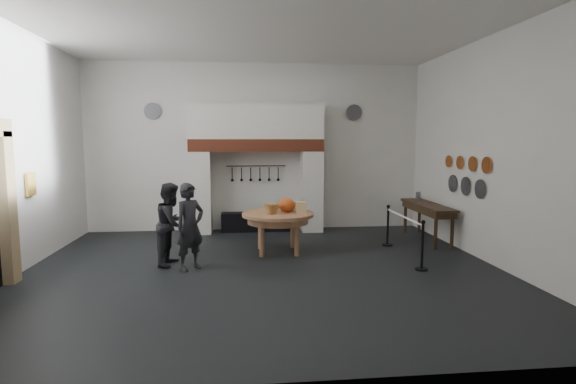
{
  "coord_description": "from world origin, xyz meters",
  "views": [
    {
      "loc": [
        -0.42,
        -8.27,
        2.45
      ],
      "look_at": [
        0.58,
        1.14,
        1.35
      ],
      "focal_mm": 28.0,
      "sensor_mm": 36.0,
      "label": 1
    }
  ],
  "objects": [
    {
      "name": "floor",
      "position": [
        0.0,
        0.0,
        0.0
      ],
      "size": [
        9.0,
        8.0,
        0.02
      ],
      "primitive_type": "cube",
      "color": "black",
      "rests_on": "ground"
    },
    {
      "name": "ceiling",
      "position": [
        0.0,
        0.0,
        4.5
      ],
      "size": [
        9.0,
        8.0,
        0.02
      ],
      "primitive_type": "cube",
      "color": "silver",
      "rests_on": "wall_back"
    },
    {
      "name": "wall_back",
      "position": [
        0.0,
        4.0,
        2.25
      ],
      "size": [
        9.0,
        0.02,
        4.5
      ],
      "primitive_type": "cube",
      "color": "silver",
      "rests_on": "floor"
    },
    {
      "name": "wall_front",
      "position": [
        0.0,
        -4.0,
        2.25
      ],
      "size": [
        9.0,
        0.02,
        4.5
      ],
      "primitive_type": "cube",
      "color": "silver",
      "rests_on": "floor"
    },
    {
      "name": "wall_left",
      "position": [
        -4.5,
        0.0,
        2.25
      ],
      "size": [
        0.02,
        8.0,
        4.5
      ],
      "primitive_type": "cube",
      "color": "silver",
      "rests_on": "floor"
    },
    {
      "name": "wall_right",
      "position": [
        4.5,
        0.0,
        2.25
      ],
      "size": [
        0.02,
        8.0,
        4.5
      ],
      "primitive_type": "cube",
      "color": "silver",
      "rests_on": "floor"
    },
    {
      "name": "chimney_pier_left",
      "position": [
        -1.48,
        3.65,
        1.07
      ],
      "size": [
        0.55,
        0.7,
        2.15
      ],
      "primitive_type": "cube",
      "color": "silver",
      "rests_on": "floor"
    },
    {
      "name": "chimney_pier_right",
      "position": [
        1.48,
        3.65,
        1.07
      ],
      "size": [
        0.55,
        0.7,
        2.15
      ],
      "primitive_type": "cube",
      "color": "silver",
      "rests_on": "floor"
    },
    {
      "name": "hearth_brick_band",
      "position": [
        0.0,
        3.65,
        2.31
      ],
      "size": [
        3.5,
        0.72,
        0.32
      ],
      "primitive_type": "cube",
      "color": "#9E442B",
      "rests_on": "chimney_pier_left"
    },
    {
      "name": "chimney_hood",
      "position": [
        0.0,
        3.65,
        2.92
      ],
      "size": [
        3.5,
        0.7,
        0.9
      ],
      "primitive_type": "cube",
      "color": "silver",
      "rests_on": "hearth_brick_band"
    },
    {
      "name": "iron_range",
      "position": [
        0.0,
        3.72,
        0.25
      ],
      "size": [
        1.9,
        0.45,
        0.5
      ],
      "primitive_type": "cube",
      "color": "black",
      "rests_on": "floor"
    },
    {
      "name": "utensil_rail",
      "position": [
        0.0,
        3.92,
        1.75
      ],
      "size": [
        1.6,
        0.02,
        0.02
      ],
      "primitive_type": "cylinder",
      "rotation": [
        0.0,
        1.57,
        0.0
      ],
      "color": "black",
      "rests_on": "wall_back"
    },
    {
      "name": "door_jamb_far",
      "position": [
        -4.38,
        -0.3,
        1.3
      ],
      "size": [
        0.22,
        0.3,
        2.6
      ],
      "primitive_type": "cube",
      "color": "tan",
      "rests_on": "floor"
    },
    {
      "name": "wall_plaque",
      "position": [
        -4.45,
        0.8,
        1.6
      ],
      "size": [
        0.05,
        0.34,
        0.44
      ],
      "primitive_type": "cube",
      "color": "gold",
      "rests_on": "wall_left"
    },
    {
      "name": "work_table",
      "position": [
        0.38,
        1.34,
        0.84
      ],
      "size": [
        1.79,
        1.79,
        0.07
      ],
      "primitive_type": "cylinder",
      "rotation": [
        0.0,
        0.0,
        0.16
      ],
      "color": "#B37E54",
      "rests_on": "floor"
    },
    {
      "name": "pumpkin",
      "position": [
        0.58,
        1.44,
        1.03
      ],
      "size": [
        0.36,
        0.36,
        0.31
      ],
      "primitive_type": "ellipsoid",
      "color": "#CC5F1C",
      "rests_on": "work_table"
    },
    {
      "name": "cheese_block_big",
      "position": [
        0.88,
        1.29,
        0.99
      ],
      "size": [
        0.22,
        0.22,
        0.24
      ],
      "primitive_type": "cube",
      "color": "#D0B97C",
      "rests_on": "work_table"
    },
    {
      "name": "cheese_block_small",
      "position": [
        0.86,
        1.59,
        0.97
      ],
      "size": [
        0.18,
        0.18,
        0.2
      ],
      "primitive_type": "cube",
      "color": "tan",
      "rests_on": "work_table"
    },
    {
      "name": "wicker_basket",
      "position": [
        0.23,
        1.19,
        0.98
      ],
      "size": [
        0.37,
        0.37,
        0.22
      ],
      "primitive_type": "cone",
      "rotation": [
        3.14,
        0.0,
        0.16
      ],
      "color": "#A36B3B",
      "rests_on": "work_table"
    },
    {
      "name": "bread_loaf",
      "position": [
        0.28,
        1.69,
        0.94
      ],
      "size": [
        0.31,
        0.18,
        0.13
      ],
      "primitive_type": "ellipsoid",
      "color": "#966135",
      "rests_on": "work_table"
    },
    {
      "name": "visitor_near",
      "position": [
        -1.38,
        0.21,
        0.83
      ],
      "size": [
        0.71,
        0.7,
        1.65
      ],
      "primitive_type": "imported",
      "rotation": [
        0.0,
        0.0,
        0.73
      ],
      "color": "black",
      "rests_on": "floor"
    },
    {
      "name": "visitor_far",
      "position": [
        -1.78,
        0.61,
        0.81
      ],
      "size": [
        0.76,
        0.89,
        1.62
      ],
      "primitive_type": "imported",
      "rotation": [
        0.0,
        0.0,
        1.37
      ],
      "color": "black",
      "rests_on": "floor"
    },
    {
      "name": "side_table",
      "position": [
        4.1,
        2.13,
        0.87
      ],
      "size": [
        0.55,
        2.2,
        0.06
      ],
      "primitive_type": "cube",
      "color": "#342312",
      "rests_on": "floor"
    },
    {
      "name": "pewter_jug",
      "position": [
        4.1,
        2.73,
        1.01
      ],
      "size": [
        0.12,
        0.12,
        0.22
      ],
      "primitive_type": "cylinder",
      "color": "#4E4E54",
      "rests_on": "side_table"
    },
    {
      "name": "copper_pan_a",
      "position": [
        4.46,
        0.2,
        1.95
      ],
      "size": [
        0.03,
        0.34,
        0.34
      ],
      "primitive_type": "cylinder",
      "rotation": [
        0.0,
        1.57,
        0.0
      ],
      "color": "#C6662D",
      "rests_on": "wall_right"
    },
    {
      "name": "copper_pan_b",
      "position": [
        4.46,
        0.75,
        1.95
      ],
      "size": [
        0.03,
        0.32,
        0.32
      ],
      "primitive_type": "cylinder",
      "rotation": [
        0.0,
        1.57,
        0.0
      ],
      "color": "#C6662D",
      "rests_on": "wall_right"
    },
    {
      "name": "copper_pan_c",
      "position": [
        4.46,
        1.3,
        1.95
      ],
      "size": [
        0.03,
        0.3,
        0.3
      ],
      "primitive_type": "cylinder",
      "rotation": [
        0.0,
        1.57,
        0.0
      ],
      "color": "#C6662D",
      "rests_on": "wall_right"
    },
    {
      "name": "copper_pan_d",
      "position": [
        4.46,
        1.85,
        1.95
      ],
      "size": [
        0.03,
        0.28,
        0.28
      ],
      "primitive_type": "cylinder",
      "rotation": [
        0.0,
        1.57,
        0.0
      ],
      "color": "#C6662D",
      "rests_on": "wall_right"
    },
    {
      "name": "pewter_plate_left",
      "position": [
        4.46,
        0.4,
        1.45
      ],
      "size": [
        0.03,
        0.4,
        0.4
      ],
      "primitive_type": "cylinder",
      "rotation": [
        0.0,
        1.57,
        0.0
      ],
      "color": "#4C4C51",
      "rests_on": "wall_right"
    },
    {
      "name": "pewter_plate_mid",
      "position": [
        4.46,
        1.0,
        1.45
      ],
      "size": [
        0.03,
        0.4,
        0.4
      ],
      "primitive_type": "cylinder",
      "rotation": [
        0.0,
        1.57,
        0.0
      ],
      "color": "#4C4C51",
      "rests_on": "wall_right"
    },
    {
      "name": "pewter_plate_right",
      "position": [
        4.46,
        1.6,
        1.45
      ],
      "size": [
        0.03,
        0.4,
        0.4
      ],
      "primitive_type": "cylinder",
      "rotation": [
        0.0,
        1.57,
        0.0
      ],
      "color": "#4C4C51",
      "rests_on": "wall_right"
    },
    {
      "name": "pewter_plate_back_left",
      "position": [
        -2.7,
        3.96,
        3.2
      ],
      "size": [
        0.44,
        0.03,
        0.44
      ],
      "primitive_type": "cylinder",
      "rotation": [
        1.57,
        0.0,
        0.0
      ],
      "color": "#4C4C51",
      "rests_on": "wall_back"
    },
    {
      "name": "pewter_plate_back_right",
      "position": [
        2.7,
        3.96,
        3.2
      ],
      "size": [
        0.44,
        0.03,
        0.44
      ],
      "primitive_type": "cylinder",
      "rotation": [
        1.57,
        0.0,
        0.0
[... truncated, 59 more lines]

